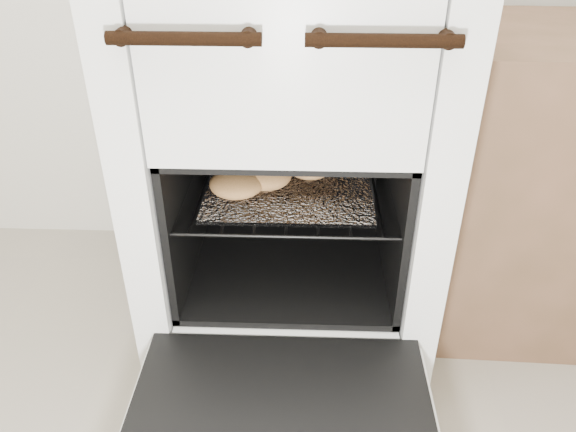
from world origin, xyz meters
name	(u,v)px	position (x,y,z in m)	size (l,w,h in m)	color
stove	(290,162)	(0.15, 1.13, 0.50)	(0.67, 0.74, 1.02)	white
oven_door	(280,429)	(0.15, 0.57, 0.22)	(0.60, 0.47, 0.04)	black
oven_rack	(289,185)	(0.15, 1.06, 0.48)	(0.49, 0.47, 0.01)	black
foil_sheet	(289,187)	(0.15, 1.03, 0.48)	(0.38, 0.33, 0.01)	white
baked_rolls	(287,169)	(0.14, 1.06, 0.51)	(0.36, 0.30, 0.06)	tan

